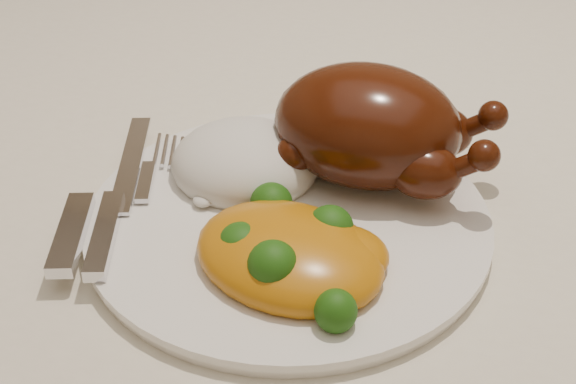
# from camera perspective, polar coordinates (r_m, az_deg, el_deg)

# --- Properties ---
(dining_table) EXTENTS (1.60, 0.90, 0.76)m
(dining_table) POSITION_cam_1_polar(r_m,az_deg,el_deg) (0.78, 13.48, -1.90)
(dining_table) COLOR brown
(dining_table) RESTS_ON floor
(tablecloth) EXTENTS (1.73, 1.03, 0.18)m
(tablecloth) POSITION_cam_1_polar(r_m,az_deg,el_deg) (0.74, 14.24, 2.63)
(tablecloth) COLOR silver
(tablecloth) RESTS_ON dining_table
(dinner_plate) EXTENTS (0.34, 0.34, 0.01)m
(dinner_plate) POSITION_cam_1_polar(r_m,az_deg,el_deg) (0.58, 0.00, -2.12)
(dinner_plate) COLOR white
(dinner_plate) RESTS_ON tablecloth
(roast_chicken) EXTENTS (0.17, 0.11, 0.09)m
(roast_chicken) POSITION_cam_1_polar(r_m,az_deg,el_deg) (0.60, 6.03, 4.63)
(roast_chicken) COLOR #401506
(roast_chicken) RESTS_ON dinner_plate
(rice_mound) EXTENTS (0.13, 0.12, 0.06)m
(rice_mound) POSITION_cam_1_polar(r_m,az_deg,el_deg) (0.61, -3.06, 2.03)
(rice_mound) COLOR white
(rice_mound) RESTS_ON dinner_plate
(mac_and_cheese) EXTENTS (0.15, 0.13, 0.05)m
(mac_and_cheese) POSITION_cam_1_polar(r_m,az_deg,el_deg) (0.52, 0.47, -4.44)
(mac_and_cheese) COLOR #C0770C
(mac_and_cheese) RESTS_ON dinner_plate
(cutlery) EXTENTS (0.07, 0.20, 0.01)m
(cutlery) POSITION_cam_1_polar(r_m,az_deg,el_deg) (0.58, -12.79, -1.22)
(cutlery) COLOR silver
(cutlery) RESTS_ON dinner_plate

